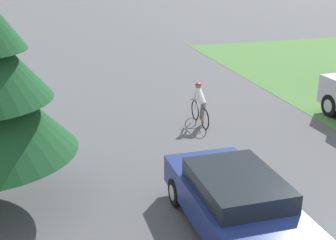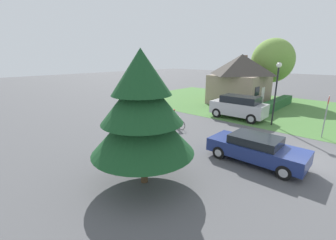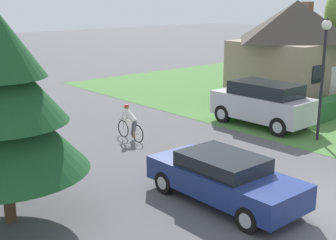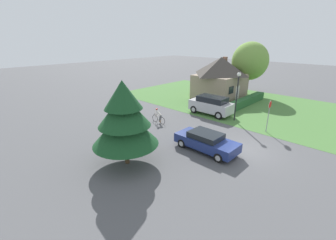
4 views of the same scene
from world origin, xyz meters
TOP-DOWN VIEW (x-y plane):
  - ground_plane at (0.00, 0.00)m, footprint 140.00×140.00m
  - grass_verge_right at (11.70, 4.00)m, footprint 16.00×36.00m
  - cottage_house at (12.01, 9.56)m, footprint 6.82×5.78m
  - hedge_row at (11.29, 5.29)m, footprint 8.66×0.90m
  - sedan_left_lane at (-2.04, 1.98)m, footprint 1.92×4.61m
  - cyclist at (-0.46, 8.53)m, footprint 0.44×1.71m
  - parked_suv_right at (5.26, 6.40)m, footprint 2.09×4.56m
  - stop_sign at (4.48, 0.15)m, footprint 0.64×0.07m
  - street_lamp at (5.21, 3.57)m, footprint 0.38×0.38m
  - conifer_tall_near at (-7.04, 4.69)m, footprint 4.14×4.14m
  - deciduous_tree_right at (16.78, 7.85)m, footprint 4.98×4.98m

SIDE VIEW (x-z plane):
  - ground_plane at x=0.00m, z-range 0.00..0.00m
  - grass_verge_right at x=11.70m, z-range 0.00..0.01m
  - hedge_row at x=11.29m, z-range 0.00..0.91m
  - cyclist at x=-0.46m, z-range -0.03..1.40m
  - sedan_left_lane at x=-2.04m, z-range 0.03..1.40m
  - parked_suv_right at x=5.26m, z-range 0.04..2.01m
  - stop_sign at x=4.48m, z-range 0.53..3.33m
  - cottage_house at x=12.01m, z-range 0.10..5.54m
  - conifer_tall_near at x=-7.04m, z-range 0.40..5.84m
  - street_lamp at x=5.21m, z-range 1.03..5.85m
  - deciduous_tree_right at x=16.78m, z-range 1.04..8.37m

